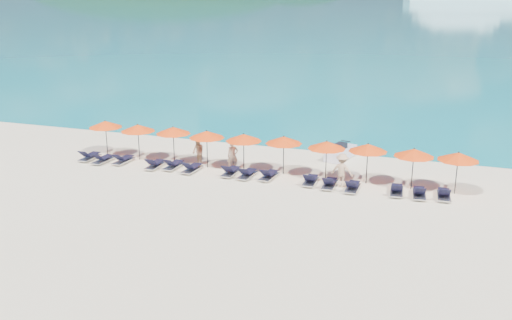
% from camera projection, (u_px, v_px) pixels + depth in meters
% --- Properties ---
extents(ground, '(1400.00, 1400.00, 0.00)m').
position_uv_depth(ground, '(236.00, 199.00, 28.80)').
color(ground, beige).
extents(headland_main, '(374.00, 242.00, 126.50)m').
position_uv_depth(headland_main, '(159.00, 34.00, 622.53)').
color(headland_main, black).
rests_on(headland_main, ground).
extents(headland_small, '(162.00, 126.00, 85.50)m').
position_uv_depth(headland_small, '(296.00, 34.00, 592.40)').
color(headland_small, black).
rests_on(headland_small, ground).
extents(jetski, '(1.64, 2.90, 0.97)m').
position_uv_depth(jetski, '(341.00, 152.00, 35.52)').
color(jetski, white).
rests_on(jetski, ground).
extents(beachgoer_a, '(0.78, 0.73, 1.79)m').
position_uv_depth(beachgoer_a, '(233.00, 156.00, 33.01)').
color(beachgoer_a, tan).
rests_on(beachgoer_a, ground).
extents(beachgoer_b, '(0.91, 0.81, 1.63)m').
position_uv_depth(beachgoer_b, '(198.00, 152.00, 34.19)').
color(beachgoer_b, tan).
rests_on(beachgoer_b, ground).
extents(beachgoer_c, '(1.24, 0.67, 1.85)m').
position_uv_depth(beachgoer_c, '(342.00, 170.00, 30.31)').
color(beachgoer_c, tan).
rests_on(beachgoer_c, ground).
extents(umbrella_0, '(2.10, 2.10, 2.28)m').
position_uv_depth(umbrella_0, '(105.00, 124.00, 35.82)').
color(umbrella_0, black).
rests_on(umbrella_0, ground).
extents(umbrella_1, '(2.10, 2.10, 2.28)m').
position_uv_depth(umbrella_1, '(138.00, 128.00, 34.85)').
color(umbrella_1, black).
rests_on(umbrella_1, ground).
extents(umbrella_2, '(2.10, 2.10, 2.28)m').
position_uv_depth(umbrella_2, '(173.00, 130.00, 34.27)').
color(umbrella_2, black).
rests_on(umbrella_2, ground).
extents(umbrella_3, '(2.10, 2.10, 2.28)m').
position_uv_depth(umbrella_3, '(207.00, 134.00, 33.32)').
color(umbrella_3, black).
rests_on(umbrella_3, ground).
extents(umbrella_4, '(2.10, 2.10, 2.28)m').
position_uv_depth(umbrella_4, '(244.00, 138.00, 32.61)').
color(umbrella_4, black).
rests_on(umbrella_4, ground).
extents(umbrella_5, '(2.10, 2.10, 2.28)m').
position_uv_depth(umbrella_5, '(284.00, 140.00, 32.08)').
color(umbrella_5, black).
rests_on(umbrella_5, ground).
extents(umbrella_6, '(2.10, 2.10, 2.28)m').
position_uv_depth(umbrella_6, '(327.00, 145.00, 31.07)').
color(umbrella_6, black).
rests_on(umbrella_6, ground).
extents(umbrella_7, '(2.10, 2.10, 2.28)m').
position_uv_depth(umbrella_7, '(368.00, 148.00, 30.54)').
color(umbrella_7, black).
rests_on(umbrella_7, ground).
extents(umbrella_8, '(2.10, 2.10, 2.28)m').
position_uv_depth(umbrella_8, '(414.00, 153.00, 29.61)').
color(umbrella_8, black).
rests_on(umbrella_8, ground).
extents(umbrella_9, '(2.10, 2.10, 2.28)m').
position_uv_depth(umbrella_9, '(458.00, 156.00, 28.94)').
color(umbrella_9, black).
rests_on(umbrella_9, ground).
extents(lounger_0, '(0.63, 1.70, 0.66)m').
position_uv_depth(lounger_0, '(89.00, 156.00, 35.28)').
color(lounger_0, silver).
rests_on(lounger_0, ground).
extents(lounger_1, '(0.71, 1.73, 0.66)m').
position_uv_depth(lounger_1, '(103.00, 159.00, 34.71)').
color(lounger_1, silver).
rests_on(lounger_1, ground).
extents(lounger_2, '(0.71, 1.73, 0.66)m').
position_uv_depth(lounger_2, '(123.00, 160.00, 34.60)').
color(lounger_2, silver).
rests_on(lounger_2, ground).
extents(lounger_3, '(0.68, 1.72, 0.66)m').
position_uv_depth(lounger_3, '(155.00, 164.00, 33.67)').
color(lounger_3, silver).
rests_on(lounger_3, ground).
extents(lounger_4, '(0.69, 1.72, 0.66)m').
position_uv_depth(lounger_4, '(173.00, 165.00, 33.57)').
color(lounger_4, silver).
rests_on(lounger_4, ground).
extents(lounger_5, '(0.71, 1.73, 0.66)m').
position_uv_depth(lounger_5, '(192.00, 168.00, 32.97)').
color(lounger_5, silver).
rests_on(lounger_5, ground).
extents(lounger_6, '(0.65, 1.71, 0.66)m').
position_uv_depth(lounger_6, '(231.00, 171.00, 32.38)').
color(lounger_6, silver).
rests_on(lounger_6, ground).
extents(lounger_7, '(0.73, 1.74, 0.66)m').
position_uv_depth(lounger_7, '(247.00, 174.00, 31.96)').
color(lounger_7, silver).
rests_on(lounger_7, ground).
extents(lounger_8, '(0.78, 1.75, 0.66)m').
position_uv_depth(lounger_8, '(269.00, 175.00, 31.74)').
color(lounger_8, silver).
rests_on(lounger_8, ground).
extents(lounger_9, '(0.69, 1.72, 0.66)m').
position_uv_depth(lounger_9, '(311.00, 180.00, 30.91)').
color(lounger_9, silver).
rests_on(lounger_9, ground).
extents(lounger_10, '(0.67, 1.72, 0.66)m').
position_uv_depth(lounger_10, '(330.00, 183.00, 30.40)').
color(lounger_10, silver).
rests_on(lounger_10, ground).
extents(lounger_11, '(0.62, 1.70, 0.66)m').
position_uv_depth(lounger_11, '(352.00, 187.00, 29.89)').
color(lounger_11, silver).
rests_on(lounger_11, ground).
extents(lounger_12, '(0.76, 1.74, 0.66)m').
position_uv_depth(lounger_12, '(397.00, 190.00, 29.38)').
color(lounger_12, silver).
rests_on(lounger_12, ground).
extents(lounger_13, '(0.78, 1.75, 0.66)m').
position_uv_depth(lounger_13, '(419.00, 193.00, 28.98)').
color(lounger_13, silver).
rests_on(lounger_13, ground).
extents(lounger_14, '(0.72, 1.74, 0.66)m').
position_uv_depth(lounger_14, '(444.00, 194.00, 28.78)').
color(lounger_14, silver).
rests_on(lounger_14, ground).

